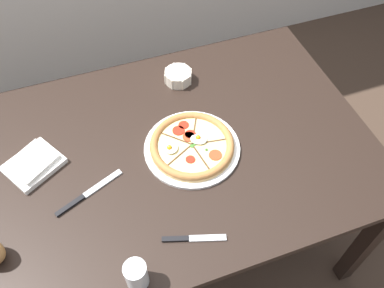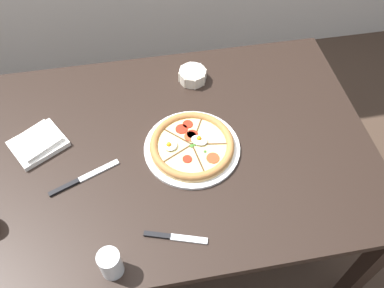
{
  "view_description": "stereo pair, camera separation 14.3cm",
  "coord_description": "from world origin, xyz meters",
  "views": [
    {
      "loc": [
        -0.19,
        -0.85,
        1.9
      ],
      "look_at": [
        0.1,
        -0.03,
        0.76
      ],
      "focal_mm": 38.0,
      "sensor_mm": 36.0,
      "label": 1
    },
    {
      "loc": [
        -0.05,
        -0.88,
        1.9
      ],
      "look_at": [
        0.1,
        -0.03,
        0.76
      ],
      "focal_mm": 38.0,
      "sensor_mm": 36.0,
      "label": 2
    }
  ],
  "objects": [
    {
      "name": "ramekin_bowl",
      "position": [
        0.16,
        0.32,
        0.76
      ],
      "size": [
        0.12,
        0.12,
        0.05
      ],
      "color": "silver",
      "rests_on": "dining_table"
    },
    {
      "name": "dining_table",
      "position": [
        0.0,
        0.0,
        0.65
      ],
      "size": [
        1.51,
        0.98,
        0.73
      ],
      "color": "black",
      "rests_on": "ground_plane"
    },
    {
      "name": "napkin_folded",
      "position": [
        -0.44,
        0.08,
        0.75
      ],
      "size": [
        0.23,
        0.22,
        0.04
      ],
      "rotation": [
        0.0,
        0.0,
        0.53
      ],
      "color": "silver",
      "rests_on": "dining_table"
    },
    {
      "name": "water_glass",
      "position": [
        -0.21,
        -0.42,
        0.78
      ],
      "size": [
        0.07,
        0.07,
        0.1
      ],
      "color": "white",
      "rests_on": "dining_table"
    },
    {
      "name": "knife_main",
      "position": [
        -0.29,
        -0.09,
        0.74
      ],
      "size": [
        0.24,
        0.11,
        0.01
      ],
      "rotation": [
        0.0,
        0.0,
        0.39
      ],
      "color": "silver",
      "rests_on": "dining_table"
    },
    {
      "name": "ground_plane",
      "position": [
        0.0,
        0.0,
        0.0
      ],
      "size": [
        12.0,
        12.0,
        0.0
      ],
      "primitive_type": "plane",
      "color": "#3D2D23"
    },
    {
      "name": "pizza",
      "position": [
        0.1,
        -0.03,
        0.75
      ],
      "size": [
        0.34,
        0.34,
        0.05
      ],
      "color": "white",
      "rests_on": "dining_table"
    },
    {
      "name": "knife_spare",
      "position": [
        -0.01,
        -0.35,
        0.74
      ],
      "size": [
        0.19,
        0.08,
        0.01
      ],
      "rotation": [
        0.0,
        0.0,
        -0.31
      ],
      "color": "silver",
      "rests_on": "dining_table"
    }
  ]
}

